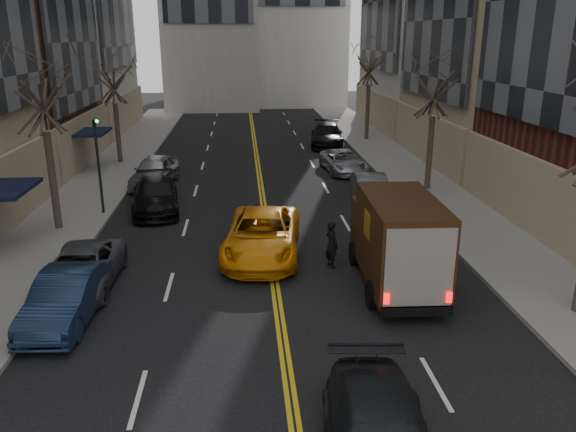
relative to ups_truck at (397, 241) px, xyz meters
name	(u,v)px	position (x,y,z in m)	size (l,w,h in m)	color
sidewalk_left	(95,187)	(-12.94, 13.52, -1.50)	(4.00, 66.00, 0.15)	slate
sidewalk_right	(419,180)	(5.06, 13.52, -1.50)	(4.00, 66.00, 0.15)	slate
tree_lf_mid	(38,71)	(-12.74, 6.52, 5.03)	(3.20, 3.20, 8.91)	#382D23
tree_lf_far	(112,67)	(-12.74, 19.52, 4.45)	(3.20, 3.20, 8.12)	#382D23
tree_rt_mid	(436,72)	(4.86, 11.52, 4.60)	(3.20, 3.20, 8.32)	#382D23
tree_rt_far	(370,51)	(4.86, 26.52, 5.17)	(3.20, 3.20, 9.11)	#382D23
traffic_signal	(98,155)	(-11.34, 8.52, 1.25)	(0.29, 0.26, 4.70)	black
ups_truck	(397,241)	(0.00, 0.00, 0.00)	(2.50, 5.77, 3.12)	black
taxi	(262,235)	(-4.24, 3.04, -0.76)	(2.69, 5.82, 1.62)	orange
pedestrian	(332,244)	(-1.83, 1.76, -0.71)	(0.63, 0.41, 1.71)	black
parked_lf_b	(66,298)	(-10.09, -1.55, -0.85)	(1.53, 4.38, 1.44)	#121F38
parked_lf_c	(81,269)	(-10.24, 0.67, -0.92)	(2.16, 4.69, 1.30)	#4E4F56
parked_lf_d	(155,195)	(-9.04, 9.13, -0.83)	(2.08, 5.11, 1.48)	black
parked_lf_e	(155,171)	(-9.73, 13.86, -0.76)	(1.91, 4.74, 1.62)	#94979B
parked_rt_a	(371,190)	(1.31, 9.33, -0.86)	(1.51, 4.33, 1.43)	#474A4E
parked_rt_b	(343,161)	(1.16, 16.14, -0.92)	(2.15, 4.65, 1.29)	#9EA0A6
parked_rt_c	(327,135)	(1.39, 24.48, -0.75)	(2.31, 5.69, 1.65)	black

